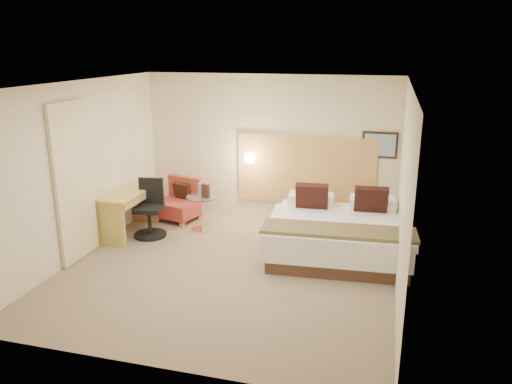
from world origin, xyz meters
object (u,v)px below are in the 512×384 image
(side_table, at_px, (202,211))
(bed, at_px, (339,232))
(desk_chair, at_px, (150,213))
(lounge_chair, at_px, (179,203))
(desk, at_px, (129,200))

(side_table, bearing_deg, bed, -8.92)
(side_table, bearing_deg, desk_chair, -147.76)
(lounge_chair, distance_m, desk_chair, 0.94)
(bed, bearing_deg, desk, -177.92)
(desk, distance_m, desk_chair, 0.43)
(desk, relative_size, desk_chair, 1.28)
(bed, distance_m, side_table, 2.50)
(desk_chair, bearing_deg, lounge_chair, 81.19)
(desk, height_order, desk_chair, desk_chair)
(side_table, distance_m, desk_chair, 0.92)
(desk_chair, bearing_deg, desk, -175.21)
(bed, height_order, side_table, bed)
(side_table, bearing_deg, lounge_chair, 145.20)
(desk_chair, bearing_deg, side_table, 32.24)
(bed, relative_size, side_table, 3.15)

